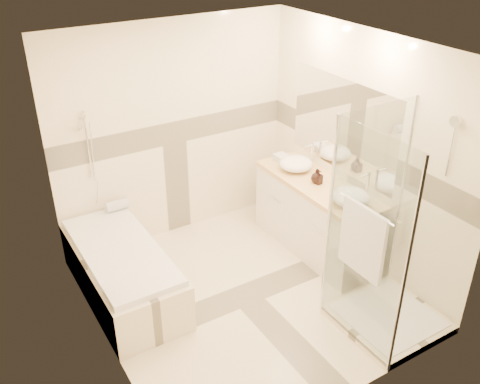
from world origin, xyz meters
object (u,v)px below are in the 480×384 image
bathtub (123,269)px  vanity (316,216)px  shower_enclosure (379,279)px  vessel_sink_near (296,163)px  vessel_sink_far (350,197)px  amenity_bottle_b (317,176)px  amenity_bottle_a (318,177)px

bathtub → vanity: size_ratio=1.05×
shower_enclosure → vanity: bearing=77.0°
bathtub → vessel_sink_near: vessel_sink_near is taller
vanity → vessel_sink_far: vessel_sink_far is taller
vanity → amenity_bottle_b: size_ratio=10.04×
bathtub → vessel_sink_near: 2.22m
vessel_sink_far → amenity_bottle_a: (0.00, 0.50, 0.00)m
vessel_sink_far → amenity_bottle_a: size_ratio=2.45×
vanity → amenity_bottle_a: bearing=-140.5°
bathtub → shower_enclosure: 2.47m
shower_enclosure → vessel_sink_far: bearing=70.1°
vanity → amenity_bottle_a: size_ratio=10.26×
bathtub → shower_enclosure: bearing=-41.1°
vanity → shower_enclosure: (-0.29, -1.27, 0.08)m
vessel_sink_near → vessel_sink_far: vessel_sink_far is taller
amenity_bottle_a → vanity: bearing=39.5°
vanity → amenity_bottle_b: bearing=146.5°
bathtub → shower_enclosure: (1.86, -1.62, 0.20)m
vanity → vessel_sink_near: 0.63m
shower_enclosure → amenity_bottle_a: 1.35m
vanity → vessel_sink_far: bearing=-92.2°
shower_enclosure → vessel_sink_near: bearing=80.7°
amenity_bottle_b → vessel_sink_far: bearing=-90.0°
vessel_sink_far → amenity_bottle_b: (0.00, 0.53, 0.00)m
vanity → shower_enclosure: 1.31m
shower_enclosure → amenity_bottle_b: bearing=78.0°
bathtub → vessel_sink_near: bearing=1.0°
bathtub → amenity_bottle_a: 2.25m
bathtub → amenity_bottle_a: bearing=-9.8°
vanity → vessel_sink_far: 0.72m
bathtub → shower_enclosure: size_ratio=0.83×
amenity_bottle_a → shower_enclosure: bearing=-102.3°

